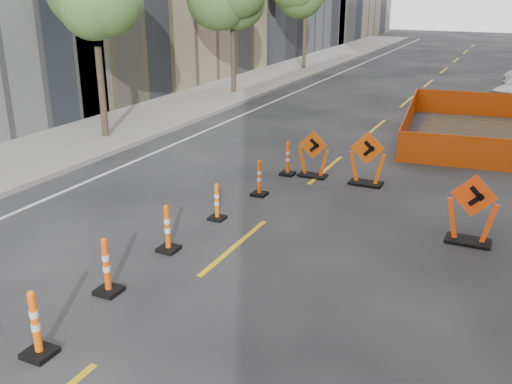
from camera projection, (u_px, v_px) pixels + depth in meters
The scene contains 14 objects.
ground_plane at pixel (116, 347), 8.83m from camera, with size 140.00×140.00×0.00m, color black.
sidewalk_left at pixel (127, 125), 22.63m from camera, with size 4.00×90.00×0.15m, color gray.
tree_l_b at pixel (94, 9), 19.17m from camera, with size 2.80×2.80×5.95m.
tree_l_c at pixel (232, 2), 27.66m from camera, with size 2.80×2.80×5.95m.
channelizer_2 at pixel (35, 324), 8.44m from camera, with size 0.44×0.44×1.11m, color #FF5E0A, non-canonical shape.
channelizer_3 at pixel (106, 266), 10.20m from camera, with size 0.43×0.43×1.09m, color #EA4D09, non-canonical shape.
channelizer_4 at pixel (167, 228), 11.86m from camera, with size 0.41×0.41×1.04m, color #D85609, non-canonical shape.
channelizer_5 at pixel (217, 201), 13.49m from camera, with size 0.36×0.36×0.92m, color #F7620A, non-canonical shape.
channelizer_6 at pixel (259, 178), 15.04m from camera, with size 0.39×0.39×0.98m, color #EB4C09, non-canonical shape.
channelizer_7 at pixel (288, 158), 16.68m from camera, with size 0.40×0.40×1.02m, color #E34D09, non-canonical shape.
chevron_sign_left at pixel (313, 154), 16.47m from camera, with size 0.92×0.55×1.38m, color #DC5009, non-canonical shape.
chevron_sign_center at pixel (367, 158), 15.77m from camera, with size 1.02×0.61×1.53m, color #F8570A, non-canonical shape.
chevron_sign_right at pixel (472, 209), 12.14m from camera, with size 1.05×0.63×1.58m, color #FA420A, non-canonical shape.
safety_fence at pixel (475, 124), 20.80m from camera, with size 4.76×8.11×1.01m, color #FF530D, non-canonical shape.
Camera 1 is at (5.18, -5.82, 5.27)m, focal length 40.00 mm.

